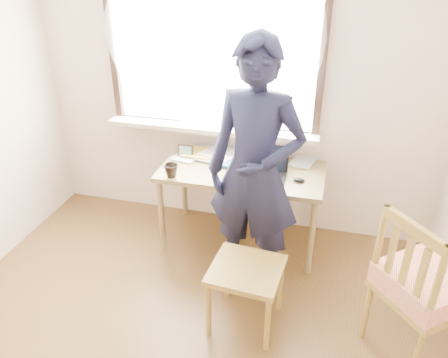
% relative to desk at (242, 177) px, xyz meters
% --- Properties ---
extents(room_shell, '(3.52, 4.02, 2.61)m').
position_rel_desk_xyz_m(room_shell, '(-0.16, -1.43, 1.00)').
color(room_shell, beige).
rests_on(room_shell, ground).
extents(desk, '(1.33, 0.66, 0.71)m').
position_rel_desk_xyz_m(desk, '(0.00, 0.00, 0.00)').
color(desk, olive).
rests_on(desk, ground).
extents(laptop, '(0.33, 0.26, 0.22)m').
position_rel_desk_xyz_m(laptop, '(0.20, -0.03, 0.13)').
color(laptop, black).
rests_on(laptop, desk).
extents(mug_white, '(0.17, 0.17, 0.10)m').
position_rel_desk_xyz_m(mug_white, '(-0.04, 0.16, 0.12)').
color(mug_white, white).
rests_on(mug_white, desk).
extents(mug_dark, '(0.15, 0.15, 0.11)m').
position_rel_desk_xyz_m(mug_dark, '(-0.51, -0.27, 0.13)').
color(mug_dark, black).
rests_on(mug_dark, desk).
extents(mouse, '(0.09, 0.06, 0.03)m').
position_rel_desk_xyz_m(mouse, '(0.47, -0.10, 0.09)').
color(mouse, black).
rests_on(mouse, desk).
extents(desk_clutter, '(0.74, 0.48, 0.05)m').
position_rel_desk_xyz_m(desk_clutter, '(-0.14, 0.16, 0.10)').
color(desk_clutter, white).
rests_on(desk_clutter, desk).
extents(book_a, '(0.30, 0.32, 0.02)m').
position_rel_desk_xyz_m(book_a, '(-0.47, 0.24, 0.09)').
color(book_a, white).
rests_on(book_a, desk).
extents(book_b, '(0.23, 0.28, 0.02)m').
position_rel_desk_xyz_m(book_b, '(0.38, 0.27, 0.08)').
color(book_b, white).
rests_on(book_b, desk).
extents(picture_frame, '(0.14, 0.02, 0.11)m').
position_rel_desk_xyz_m(picture_frame, '(-0.52, 0.10, 0.13)').
color(picture_frame, black).
rests_on(picture_frame, desk).
extents(work_chair, '(0.49, 0.47, 0.47)m').
position_rel_desk_xyz_m(work_chair, '(0.24, -0.91, -0.24)').
color(work_chair, olive).
rests_on(work_chair, ground).
extents(side_chair, '(0.66, 0.66, 1.04)m').
position_rel_desk_xyz_m(side_chair, '(1.30, -0.90, -0.09)').
color(side_chair, olive).
rests_on(side_chair, ground).
extents(person, '(0.75, 0.55, 1.88)m').
position_rel_desk_xyz_m(person, '(0.19, -0.47, 0.30)').
color(person, black).
rests_on(person, ground).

